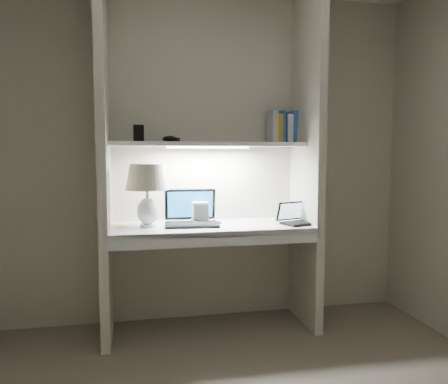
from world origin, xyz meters
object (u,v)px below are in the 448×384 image
object	(u,v)px
laptop_main	(191,217)
speaker	(200,213)
book_row	(283,128)
table_lamp	(147,184)
laptop_netbook	(297,219)

from	to	relation	value
laptop_main	speaker	xyz separation A→B (m)	(0.07, 0.03, 0.02)
laptop_main	book_row	distance (m)	0.99
laptop_main	table_lamp	bearing A→B (deg)	-167.76
laptop_main	laptop_netbook	distance (m)	0.77
table_lamp	laptop_main	xyz separation A→B (m)	(0.31, 0.05, -0.24)
laptop_netbook	speaker	size ratio (longest dim) A/B	1.90
speaker	book_row	xyz separation A→B (m)	(0.66, 0.08, 0.63)
table_lamp	book_row	size ratio (longest dim) A/B	1.82
laptop_netbook	speaker	bearing A→B (deg)	148.39
table_lamp	speaker	distance (m)	0.45
speaker	laptop_netbook	bearing A→B (deg)	-16.69
table_lamp	speaker	xyz separation A→B (m)	(0.38, 0.08, -0.22)
table_lamp	speaker	bearing A→B (deg)	11.95
laptop_main	speaker	distance (m)	0.08
laptop_main	speaker	world-z (taller)	laptop_main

